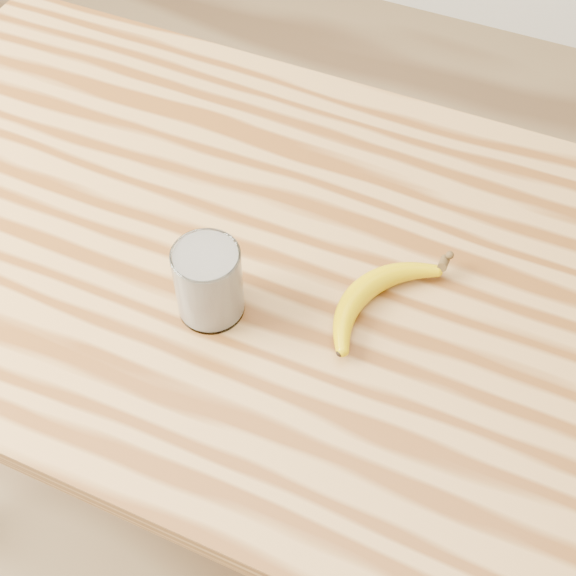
% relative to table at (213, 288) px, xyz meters
% --- Properties ---
extents(table, '(1.20, 0.80, 0.90)m').
position_rel_table_xyz_m(table, '(0.00, 0.00, 0.00)').
color(table, '#B17D44').
rests_on(table, ground).
extents(smoothie_glass, '(0.09, 0.09, 0.11)m').
position_rel_table_xyz_m(smoothie_glass, '(0.07, -0.11, 0.19)').
color(smoothie_glass, white).
rests_on(smoothie_glass, table).
extents(banana, '(0.19, 0.29, 0.03)m').
position_rel_table_xyz_m(banana, '(0.24, -0.01, 0.15)').
color(banana, '#C8A000').
rests_on(banana, table).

